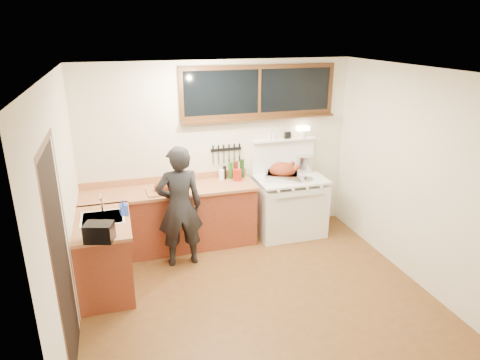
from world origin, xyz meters
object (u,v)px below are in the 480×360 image
object	(u,v)px
vintage_stove	(289,204)
cutting_board	(163,188)
man	(180,207)
roast_turkey	(283,172)

from	to	relation	value
vintage_stove	cutting_board	xyz separation A→B (m)	(-1.89, -0.05, 0.49)
man	roast_turkey	size ratio (longest dim) A/B	2.76
cutting_board	roast_turkey	world-z (taller)	roast_turkey
vintage_stove	man	world-z (taller)	man
cutting_board	roast_turkey	size ratio (longest dim) A/B	0.78
cutting_board	roast_turkey	xyz separation A→B (m)	(1.75, 0.02, 0.05)
roast_turkey	cutting_board	bearing A→B (deg)	-179.37
vintage_stove	cutting_board	bearing A→B (deg)	-178.40
man	cutting_board	bearing A→B (deg)	111.41
man	roast_turkey	world-z (taller)	man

